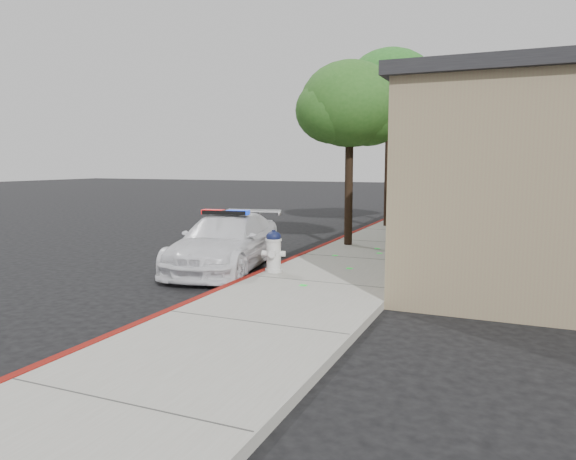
# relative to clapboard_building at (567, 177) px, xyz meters

# --- Properties ---
(ground) EXTENTS (120.00, 120.00, 0.00)m
(ground) POSITION_rel_clapboard_building_xyz_m (-6.69, -9.00, -2.13)
(ground) COLOR black
(ground) RESTS_ON ground
(sidewalk) EXTENTS (3.20, 60.00, 0.15)m
(sidewalk) POSITION_rel_clapboard_building_xyz_m (-5.09, -6.00, -2.05)
(sidewalk) COLOR gray
(sidewalk) RESTS_ON ground
(red_curb) EXTENTS (0.14, 60.00, 0.16)m
(red_curb) POSITION_rel_clapboard_building_xyz_m (-6.63, -6.00, -2.05)
(red_curb) COLOR maroon
(red_curb) RESTS_ON ground
(clapboard_building) EXTENTS (7.30, 20.89, 4.24)m
(clapboard_building) POSITION_rel_clapboard_building_xyz_m (0.00, 0.00, 0.00)
(clapboard_building) COLOR #897B5A
(clapboard_building) RESTS_ON ground
(police_car) EXTENTS (2.53, 4.78, 1.44)m
(police_car) POSITION_rel_clapboard_building_xyz_m (-7.86, -7.93, -1.46)
(police_car) COLOR white
(police_car) RESTS_ON ground
(fire_hydrant) EXTENTS (0.54, 0.47, 0.94)m
(fire_hydrant) POSITION_rel_clapboard_building_xyz_m (-6.34, -8.46, -1.51)
(fire_hydrant) COLOR silver
(fire_hydrant) RESTS_ON sidewalk
(street_tree_near) EXTENTS (3.06, 2.91, 5.33)m
(street_tree_near) POSITION_rel_clapboard_building_xyz_m (-5.98, -3.93, 2.00)
(street_tree_near) COLOR black
(street_tree_near) RESTS_ON sidewalk
(street_tree_mid) EXTENTS (3.58, 3.54, 6.66)m
(street_tree_mid) POSITION_rel_clapboard_building_xyz_m (-5.98, 1.32, 3.04)
(street_tree_mid) COLOR black
(street_tree_mid) RESTS_ON sidewalk
(street_tree_far) EXTENTS (3.16, 3.01, 5.69)m
(street_tree_far) POSITION_rel_clapboard_building_xyz_m (-5.86, 3.43, 2.30)
(street_tree_far) COLOR black
(street_tree_far) RESTS_ON sidewalk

